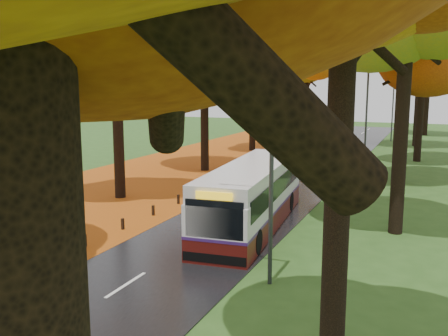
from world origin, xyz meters
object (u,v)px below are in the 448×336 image
Objects in this scene: car_white at (278,159)px; car_silver at (302,147)px; bus at (252,194)px; car_dark at (319,140)px; streetlamp_near at (264,139)px; streetlamp_mid at (363,108)px; streetlamp_far at (391,99)px.

car_silver is (0.14, 7.09, 0.10)m from car_white.
bus is 16.63m from car_white.
car_white is at bearing -104.06° from car_dark.
car_silver is at bearing 101.89° from streetlamp_near.
car_dark is at bearing 91.71° from bus.
streetlamp_near is at bearing -90.00° from streetlamp_mid.
car_dark is (-6.26, 36.34, -4.09)m from streetlamp_near.
streetlamp_far is (0.00, 44.00, 0.00)m from streetlamp_near.
streetlamp_mid is 10.24m from car_silver.
streetlamp_near reaches higher than car_dark.
car_silver is (-6.14, -14.82, -3.94)m from streetlamp_far.
streetlamp_far is 23.15m from car_white.
streetlamp_mid reaches higher than car_silver.
bus reaches higher than car_white.
car_white is at bearing -105.99° from streetlamp_far.
streetlamp_mid is 1.97× the size of car_dark.
car_dark is at bearing 104.82° from car_silver.
car_dark is at bearing 99.77° from streetlamp_near.
streetlamp_near reaches higher than bus.
streetlamp_near is at bearing -90.00° from streetlamp_far.
streetlamp_near is 0.73× the size of bus.
car_dark is (0.02, 14.26, -0.04)m from car_white.
car_white is (-3.77, 16.17, -0.85)m from bus.
car_silver is at bearing 93.57° from bus.
streetlamp_mid and streetlamp_far have the same top height.
streetlamp_far reaches higher than car_silver.
bus is at bearing -93.76° from streetlamp_far.
car_white is at bearing 179.22° from streetlamp_mid.
streetlamp_near is at bearing -94.20° from car_dark.
streetlamp_mid is 1.81× the size of car_silver.
streetlamp_near is at bearing -73.11° from car_white.
streetlamp_far reaches higher than bus.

